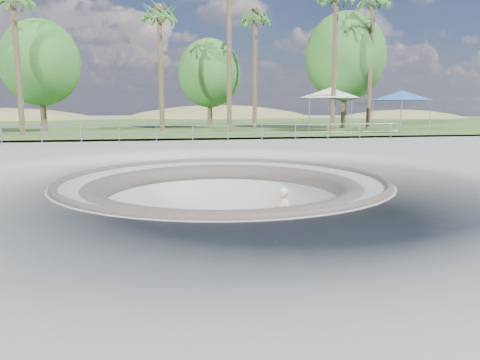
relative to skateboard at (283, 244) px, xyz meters
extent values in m
plane|color=gray|center=(-1.67, 1.15, 1.83)|extent=(180.00, 180.00, 0.00)
torus|color=gray|center=(-1.67, 1.15, -0.17)|extent=(14.00, 14.00, 4.00)
cylinder|color=gray|center=(-1.67, 1.15, -0.12)|extent=(6.60, 6.60, 0.10)
torus|color=#504840|center=(-1.67, 1.15, 1.81)|extent=(10.24, 10.24, 0.24)
torus|color=#504840|center=(-1.67, 1.15, 1.38)|extent=(8.91, 8.91, 0.81)
cube|color=#2C5221|center=(-1.67, 35.15, 2.05)|extent=(180.00, 36.00, 0.12)
ellipsoid|color=brown|center=(-23.67, 56.15, -4.60)|extent=(50.40, 36.00, 23.40)
ellipsoid|color=brown|center=(6.33, 61.15, -6.03)|extent=(61.60, 44.00, 28.60)
ellipsoid|color=brown|center=(33.33, 53.15, -3.53)|extent=(42.00, 30.00, 19.50)
cylinder|color=gray|center=(-1.67, 13.15, 3.00)|extent=(25.00, 0.05, 0.05)
cylinder|color=gray|center=(-1.67, 13.15, 2.55)|extent=(25.00, 0.05, 0.05)
cube|color=brown|center=(0.00, 0.00, 0.01)|extent=(0.84, 0.37, 0.02)
cylinder|color=#A8A8AC|center=(0.00, 0.00, -0.03)|extent=(0.07, 0.17, 0.04)
cylinder|color=#A8A8AC|center=(0.00, 0.00, -0.03)|extent=(0.07, 0.17, 0.04)
cylinder|color=silver|center=(0.00, 0.00, -0.03)|extent=(0.07, 0.04, 0.06)
cylinder|color=silver|center=(0.00, 0.00, -0.03)|extent=(0.07, 0.04, 0.06)
cylinder|color=silver|center=(0.00, 0.00, -0.03)|extent=(0.07, 0.04, 0.06)
cylinder|color=silver|center=(0.00, 0.00, -0.03)|extent=(0.07, 0.04, 0.06)
imported|color=beige|center=(0.00, 0.00, 0.87)|extent=(0.62, 0.73, 1.71)
cylinder|color=gray|center=(8.09, 20.06, 3.32)|extent=(0.06, 0.06, 2.42)
cylinder|color=gray|center=(11.17, 20.06, 3.32)|extent=(0.06, 0.06, 2.42)
cylinder|color=gray|center=(8.09, 23.14, 3.32)|extent=(0.06, 0.06, 2.42)
cylinder|color=gray|center=(11.17, 23.14, 3.32)|extent=(0.06, 0.06, 2.42)
cube|color=silver|center=(9.63, 21.60, 4.65)|extent=(4.18, 4.18, 0.08)
cone|color=silver|center=(9.63, 21.60, 5.03)|extent=(6.20, 6.20, 0.77)
cylinder|color=gray|center=(12.86, 17.72, 3.23)|extent=(0.06, 0.06, 2.24)
cylinder|color=gray|center=(15.71, 17.72, 3.23)|extent=(0.06, 0.06, 2.24)
cylinder|color=gray|center=(12.86, 20.57, 3.23)|extent=(0.06, 0.06, 2.24)
cylinder|color=gray|center=(15.71, 20.57, 3.23)|extent=(0.06, 0.06, 2.24)
cube|color=#295496|center=(14.29, 19.15, 4.46)|extent=(3.79, 3.79, 0.08)
cone|color=#295496|center=(14.29, 19.15, 4.81)|extent=(5.81, 5.81, 0.71)
cylinder|color=brown|center=(-12.65, 21.00, 6.78)|extent=(0.36, 0.36, 9.55)
cylinder|color=brown|center=(-3.19, 22.55, 6.55)|extent=(0.36, 0.36, 9.10)
cylinder|color=brown|center=(1.73, 21.40, 8.16)|extent=(0.36, 0.36, 12.31)
cylinder|color=brown|center=(4.47, 25.24, 6.82)|extent=(0.36, 0.36, 9.63)
cylinder|color=brown|center=(9.20, 19.78, 7.17)|extent=(0.36, 0.36, 10.32)
cylinder|color=brown|center=(13.52, 22.96, 7.42)|extent=(0.36, 0.36, 10.83)
cylinder|color=brown|center=(-11.96, 24.32, 4.42)|extent=(0.44, 0.44, 4.84)
ellipsoid|color=#276221|center=(-11.96, 24.32, 7.19)|extent=(5.78, 5.26, 6.31)
cylinder|color=brown|center=(0.97, 27.40, 4.23)|extent=(0.44, 0.44, 4.45)
ellipsoid|color=#276221|center=(0.97, 27.40, 6.77)|extent=(5.32, 4.83, 5.80)
cylinder|color=brown|center=(12.50, 25.70, 4.89)|extent=(0.44, 0.44, 5.77)
ellipsoid|color=#276221|center=(12.50, 25.70, 8.18)|extent=(6.89, 6.26, 7.51)
camera|label=1|loc=(-3.72, -13.19, 4.19)|focal=35.00mm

